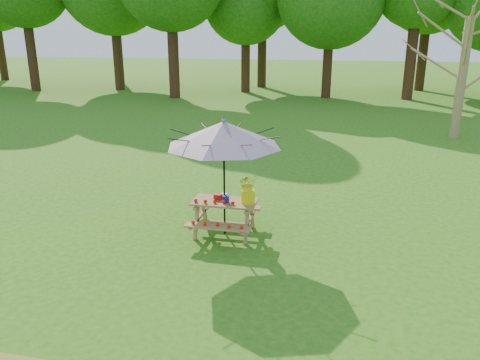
# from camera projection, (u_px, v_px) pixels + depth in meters

# --- Properties ---
(ground) EXTENTS (120.00, 120.00, 0.00)m
(ground) POSITION_uv_depth(u_px,v_px,m) (1.00, 257.00, 8.05)
(ground) COLOR #286613
(ground) RESTS_ON ground
(picnic_table) EXTENTS (1.20, 1.32, 0.67)m
(picnic_table) POSITION_uv_depth(u_px,v_px,m) (225.00, 218.00, 8.90)
(picnic_table) COLOR #9A7D45
(picnic_table) RESTS_ON ground
(patio_umbrella) EXTENTS (2.32, 2.32, 2.25)m
(patio_umbrella) POSITION_uv_depth(u_px,v_px,m) (224.00, 134.00, 8.41)
(patio_umbrella) COLOR black
(patio_umbrella) RESTS_ON ground
(produce_bins) EXTENTS (0.33, 0.41, 0.13)m
(produce_bins) POSITION_uv_depth(u_px,v_px,m) (223.00, 197.00, 8.82)
(produce_bins) COLOR red
(produce_bins) RESTS_ON picnic_table
(tomatoes_row) EXTENTS (0.77, 0.13, 0.07)m
(tomatoes_row) POSITION_uv_depth(u_px,v_px,m) (214.00, 202.00, 8.65)
(tomatoes_row) COLOR red
(tomatoes_row) RESTS_ON picnic_table
(flower_bucket) EXTENTS (0.42, 0.39, 0.56)m
(flower_bucket) POSITION_uv_depth(u_px,v_px,m) (248.00, 188.00, 8.59)
(flower_bucket) COLOR yellow
(flower_bucket) RESTS_ON picnic_table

